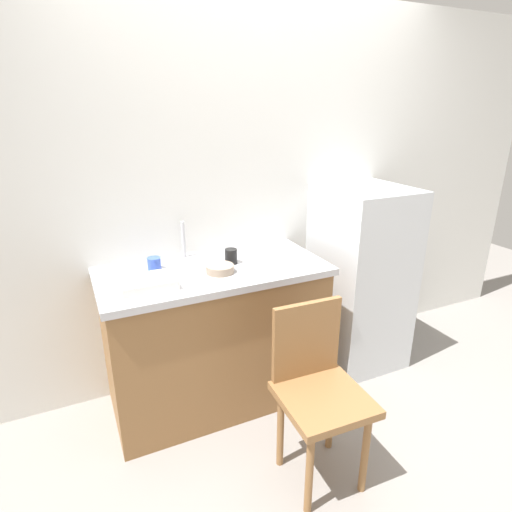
# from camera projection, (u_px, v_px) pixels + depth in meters

# --- Properties ---
(ground_plane) EXTENTS (8.00, 8.00, 0.00)m
(ground_plane) POSITION_uv_depth(u_px,v_px,m) (331.00, 443.00, 2.34)
(ground_plane) COLOR gray
(back_wall) EXTENTS (4.80, 0.10, 2.41)m
(back_wall) POSITION_uv_depth(u_px,v_px,m) (255.00, 196.00, 2.78)
(back_wall) COLOR silver
(back_wall) RESTS_ON ground_plane
(cabinet_base) EXTENTS (1.26, 0.60, 0.85)m
(cabinet_base) POSITION_uv_depth(u_px,v_px,m) (216.00, 338.00, 2.57)
(cabinet_base) COLOR olive
(cabinet_base) RESTS_ON ground_plane
(countertop) EXTENTS (1.30, 0.64, 0.04)m
(countertop) POSITION_uv_depth(u_px,v_px,m) (213.00, 271.00, 2.42)
(countertop) COLOR #B7B7BC
(countertop) RESTS_ON cabinet_base
(faucet) EXTENTS (0.02, 0.02, 0.22)m
(faucet) POSITION_uv_depth(u_px,v_px,m) (183.00, 239.00, 2.55)
(faucet) COLOR #B7B7BC
(faucet) RESTS_ON countertop
(refrigerator) EXTENTS (0.55, 0.59, 1.27)m
(refrigerator) POSITION_uv_depth(u_px,v_px,m) (360.00, 277.00, 2.94)
(refrigerator) COLOR silver
(refrigerator) RESTS_ON ground_plane
(chair) EXTENTS (0.42, 0.42, 0.89)m
(chair) POSITION_uv_depth(u_px,v_px,m) (317.00, 387.00, 2.02)
(chair) COLOR olive
(chair) RESTS_ON ground_plane
(dish_tray) EXTENTS (0.28, 0.20, 0.05)m
(dish_tray) POSITION_uv_depth(u_px,v_px,m) (148.00, 283.00, 2.15)
(dish_tray) COLOR white
(dish_tray) RESTS_ON countertop
(terracotta_bowl) EXTENTS (0.16, 0.16, 0.04)m
(terracotta_bowl) POSITION_uv_depth(u_px,v_px,m) (220.00, 269.00, 2.34)
(terracotta_bowl) COLOR gray
(terracotta_bowl) RESTS_ON countertop
(cup_black) EXTENTS (0.07, 0.07, 0.09)m
(cup_black) POSITION_uv_depth(u_px,v_px,m) (231.00, 256.00, 2.47)
(cup_black) COLOR black
(cup_black) RESTS_ON countertop
(cup_blue) EXTENTS (0.08, 0.08, 0.07)m
(cup_blue) POSITION_uv_depth(u_px,v_px,m) (154.00, 264.00, 2.37)
(cup_blue) COLOR blue
(cup_blue) RESTS_ON countertop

